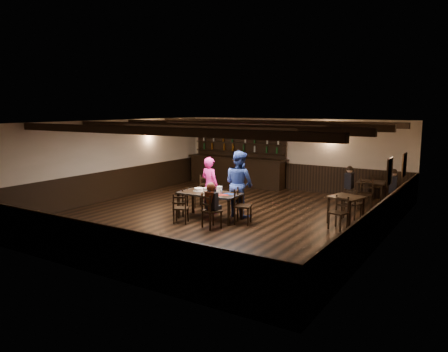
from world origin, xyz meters
The scene contains 25 objects.
ground centered at (0.00, 0.00, 0.00)m, with size 10.00×10.00×0.00m, color black.
room_shell centered at (0.01, 0.04, 1.75)m, with size 9.02×10.02×2.71m.
dining_table centered at (-0.12, -0.41, 0.68)m, with size 1.79×0.96×0.75m.
chair_near_left centered at (-0.52, -1.24, 0.48)m, with size 0.50×0.49×0.82m.
chair_near_right centered at (0.42, -1.24, 0.53)m, with size 0.55×0.54×0.92m.
chair_end_left centered at (-1.01, -0.51, 0.47)m, with size 0.43×0.45×0.80m.
chair_end_right centered at (0.84, -0.38, 0.57)m, with size 0.55×0.56×0.97m.
chair_far_pushed centered at (-1.13, 0.80, 0.58)m, with size 0.52×0.51×0.99m.
woman_pink centered at (-0.53, 0.19, 0.83)m, with size 0.61×0.40×1.67m, color #D9338B.
man_blue centered at (0.42, 0.31, 0.95)m, with size 0.92×0.72×1.90m, color navy.
seated_person centered at (0.45, -1.19, 0.81)m, with size 0.32×0.47×0.77m.
cake centered at (-0.52, -0.38, 0.79)m, with size 0.30×0.30×0.10m.
plate_stack_a centered at (-0.22, -0.46, 0.82)m, with size 0.15×0.15×0.14m, color white.
plate_stack_b centered at (0.13, -0.30, 0.85)m, with size 0.16×0.16×0.19m, color white.
tea_light centered at (-0.08, -0.31, 0.78)m, with size 0.06×0.06×0.06m.
salt_shaker centered at (0.24, -0.48, 0.80)m, with size 0.04×0.04×0.10m, color silver.
pepper_shaker centered at (0.26, -0.42, 0.79)m, with size 0.03×0.03×0.08m, color #A5A8AD.
drink_glass centered at (0.20, -0.32, 0.81)m, with size 0.07×0.07×0.11m, color silver.
menu_red centered at (0.36, -0.47, 0.75)m, with size 0.29×0.21×0.00m, color maroon.
menu_blue centered at (0.43, -0.27, 0.75)m, with size 0.29×0.20×0.00m, color navy.
bar_counter centered at (-2.23, 4.72, 0.73)m, with size 4.28×0.70×2.20m.
back_table_a centered at (3.27, 1.13, 0.65)m, with size 0.99×0.99×0.75m.
back_table_b centered at (3.25, 3.94, 0.65)m, with size 0.93×0.93×0.75m.
bg_patron_left centered at (2.56, 3.84, 0.84)m, with size 0.23×0.37×0.75m.
bg_patron_right centered at (3.94, 3.85, 0.84)m, with size 0.27×0.39×0.76m.
Camera 1 is at (6.60, -10.36, 3.12)m, focal length 35.00 mm.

